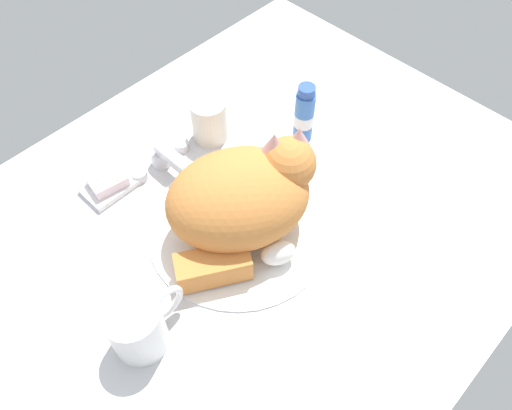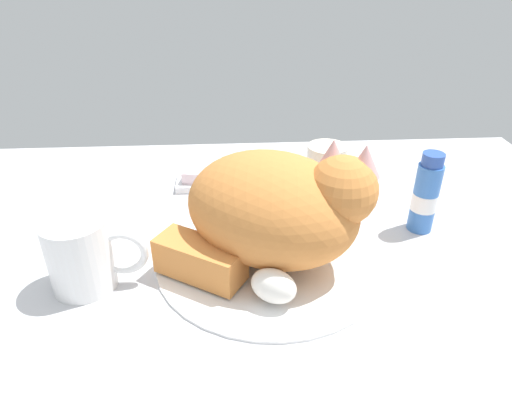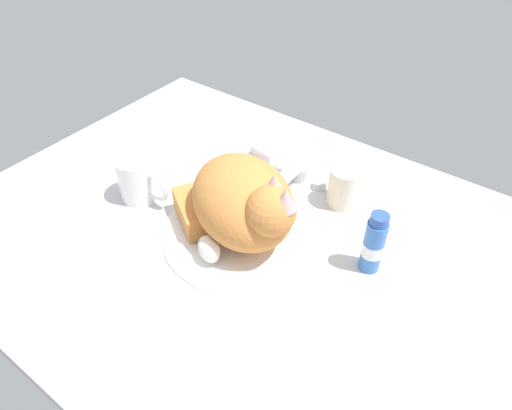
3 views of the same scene
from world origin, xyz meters
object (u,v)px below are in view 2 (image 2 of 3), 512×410
Objects in this scene: faucet at (261,180)px; coffee_mug at (83,254)px; rinse_cup at (326,169)px; toothpaste_bottle at (425,195)px; cat at (277,209)px; soap_bar at (202,174)px.

coffee_mug is at bearing -135.75° from faucet.
rinse_cup is at bearing 33.70° from coffee_mug.
faucet is 1.03× the size of toothpaste_bottle.
toothpaste_bottle is at bearing 16.89° from cat.
faucet is at bearing -19.27° from soap_bar.
cat is 2.40× the size of toothpaste_bottle.
faucet is 20.24cm from cat.
rinse_cup is 0.68× the size of toothpaste_bottle.
cat is at bearing -64.69° from soap_bar.
cat reaches higher than coffee_mug.
cat reaches higher than soap_bar.
faucet is 10.78cm from soap_bar.
cat is at bearing -117.90° from rinse_cup.
coffee_mug is 2.00× the size of soap_bar.
rinse_cup is (34.40, 22.94, -0.52)cm from coffee_mug.
rinse_cup is (11.00, 0.14, 1.75)cm from faucet.
toothpaste_bottle is (12.03, -12.73, 1.50)cm from rinse_cup.
rinse_cup is 17.58cm from toothpaste_bottle.
toothpaste_bottle is (46.43, 10.21, 0.98)cm from coffee_mug.
cat reaches higher than rinse_cup.
coffee_mug is (-23.40, -22.79, 2.27)cm from faucet.
cat reaches higher than faucet.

